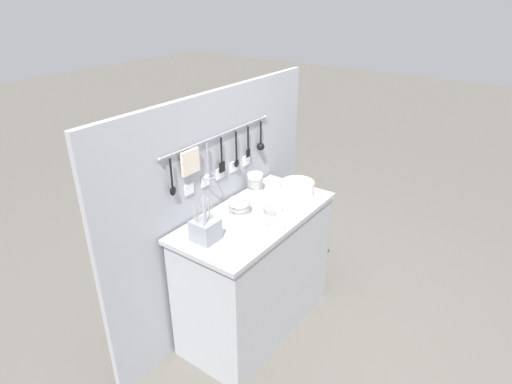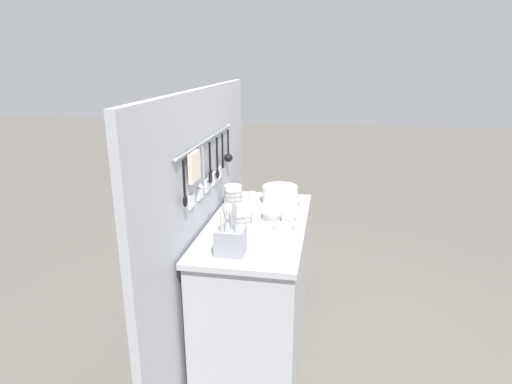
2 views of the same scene
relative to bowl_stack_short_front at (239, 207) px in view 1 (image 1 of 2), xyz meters
name	(u,v)px [view 1 (image 1 of 2)]	position (x,y,z in m)	size (l,w,h in m)	color
ground_plane	(256,322)	(0.06, -0.09, -0.96)	(20.00, 20.00, 0.00)	#666059
counter	(256,272)	(0.06, -0.09, -0.51)	(1.16, 0.56, 0.91)	#ADAFB5
back_wall	(219,211)	(0.06, 0.23, -0.13)	(1.96, 0.11, 1.67)	#A8AAB2
bowl_stack_short_front	(239,207)	(0.00, 0.00, 0.00)	(0.13, 0.13, 0.10)	white
bowl_stack_back_corner	(255,182)	(0.33, 0.12, 0.01)	(0.11, 0.11, 0.13)	white
plate_stack	(297,189)	(0.43, -0.17, 0.00)	(0.23, 0.23, 0.11)	white
steel_mixing_bowl	(273,210)	(0.15, -0.16, -0.04)	(0.13, 0.13, 0.03)	#93969E
cutlery_caddy	(205,230)	(-0.35, -0.03, 0.01)	(0.14, 0.14, 0.27)	#93969E
cup_front_left	(282,226)	(-0.01, -0.32, -0.03)	(0.04, 0.04, 0.05)	white
cup_centre	(294,217)	(0.13, -0.32, -0.03)	(0.04, 0.04, 0.05)	white
cup_back_right	(315,201)	(0.41, -0.32, -0.03)	(0.04, 0.04, 0.05)	white
cup_mid_row	(278,184)	(0.48, 0.02, -0.03)	(0.04, 0.04, 0.05)	white
cup_beside_plates	(280,216)	(0.09, -0.25, -0.03)	(0.04, 0.04, 0.05)	white
cup_by_caddy	(265,223)	(-0.03, -0.22, -0.03)	(0.04, 0.04, 0.05)	white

